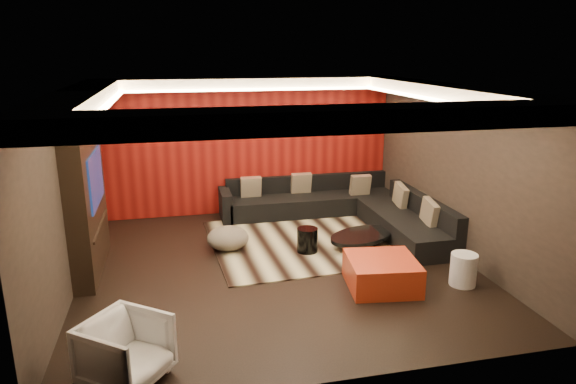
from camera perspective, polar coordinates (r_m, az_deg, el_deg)
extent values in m
cube|color=black|center=(8.25, -1.11, -8.34)|extent=(6.00, 6.00, 0.02)
cube|color=silver|center=(7.56, -1.22, 11.61)|extent=(6.00, 6.00, 0.02)
cube|color=black|center=(10.68, -4.49, 5.10)|extent=(6.00, 0.02, 2.80)
cube|color=black|center=(7.77, -23.44, -0.14)|extent=(0.02, 6.00, 2.80)
cube|color=black|center=(8.88, 18.22, 2.22)|extent=(0.02, 6.00, 2.80)
cube|color=#6B0C0A|center=(10.64, -4.46, 5.06)|extent=(5.98, 0.05, 2.78)
cube|color=silver|center=(10.22, -4.38, 11.92)|extent=(6.00, 0.60, 0.22)
cube|color=silver|center=(4.97, 5.22, 8.09)|extent=(6.00, 0.60, 0.22)
cube|color=silver|center=(7.50, -22.15, 9.54)|extent=(0.60, 4.80, 0.22)
cube|color=silver|center=(8.54, 17.15, 10.58)|extent=(0.60, 4.80, 0.22)
cube|color=#FFD899|center=(9.89, -4.06, 11.29)|extent=(4.80, 0.08, 0.04)
cube|color=#FFD899|center=(5.30, 4.05, 7.60)|extent=(4.80, 0.08, 0.04)
cube|color=#FFD899|center=(7.46, -19.48, 9.07)|extent=(0.08, 4.80, 0.04)
cube|color=#FFD899|center=(8.38, 15.05, 10.04)|extent=(0.08, 4.80, 0.04)
cube|color=black|center=(8.39, -21.46, -0.96)|extent=(0.30, 2.00, 2.20)
cube|color=black|center=(8.28, -20.61, 1.42)|extent=(0.04, 1.30, 0.80)
cube|color=black|center=(8.48, -20.13, -3.49)|extent=(0.04, 1.60, 0.04)
cube|color=#BBB489|center=(9.39, 3.96, -5.19)|extent=(4.15, 3.21, 0.02)
cylinder|color=black|center=(9.07, 8.19, -5.28)|extent=(1.71, 1.71, 0.22)
cylinder|color=black|center=(8.71, 2.17, -5.34)|extent=(0.35, 0.35, 0.41)
ellipsoid|color=#B4A48B|center=(8.87, -6.70, -5.11)|extent=(0.93, 0.93, 0.39)
cylinder|color=silver|center=(7.97, 18.90, -8.15)|extent=(0.40, 0.40, 0.48)
cube|color=#9B2E14|center=(7.62, 10.37, -8.84)|extent=(1.09, 1.09, 0.43)
imported|color=white|center=(5.75, -17.57, -16.47)|extent=(1.07, 1.06, 0.70)
cube|color=black|center=(10.78, 2.60, -1.34)|extent=(3.50, 0.90, 0.40)
cube|color=black|center=(11.00, 2.14, 1.05)|extent=(3.50, 0.20, 0.35)
cube|color=black|center=(9.67, 12.87, -3.74)|extent=(0.90, 2.60, 0.40)
cube|color=black|center=(9.71, 14.86, -1.47)|extent=(0.20, 2.60, 0.35)
cube|color=black|center=(10.43, -6.97, -1.45)|extent=(0.20, 0.90, 0.60)
cube|color=beige|center=(10.51, -4.15, 0.58)|extent=(0.42, 0.20, 0.44)
cube|color=beige|center=(10.09, 12.40, -0.39)|extent=(0.12, 0.50, 0.50)
cube|color=beige|center=(10.79, 1.47, 1.01)|extent=(0.42, 0.20, 0.44)
cube|color=beige|center=(9.18, 15.45, -2.19)|extent=(0.12, 0.50, 0.50)
cube|color=beige|center=(10.75, 8.04, 0.80)|extent=(0.42, 0.20, 0.44)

